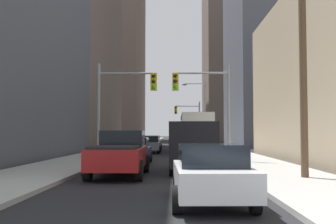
% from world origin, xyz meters
% --- Properties ---
extents(sidewalk_left, '(3.75, 160.00, 0.15)m').
position_xyz_m(sidewalk_left, '(-5.19, 50.00, 0.07)').
color(sidewalk_left, '#9E9E99').
rests_on(sidewalk_left, ground).
extents(sidewalk_right, '(3.75, 160.00, 0.15)m').
position_xyz_m(sidewalk_right, '(5.19, 50.00, 0.07)').
color(sidewalk_right, '#9E9E99').
rests_on(sidewalk_right, ground).
extents(city_bus, '(2.67, 11.50, 3.40)m').
position_xyz_m(city_bus, '(2.48, 32.19, 1.93)').
color(city_bus, silver).
rests_on(city_bus, ground).
extents(pickup_truck_red, '(2.20, 5.42, 1.90)m').
position_xyz_m(pickup_truck_red, '(-1.57, 12.36, 0.93)').
color(pickup_truck_red, maroon).
rests_on(pickup_truck_red, ground).
extents(cargo_van_black, '(2.16, 5.27, 2.26)m').
position_xyz_m(cargo_van_black, '(1.56, 14.02, 1.29)').
color(cargo_van_black, black).
rests_on(cargo_van_black, ground).
extents(sedan_white, '(1.95, 4.26, 1.52)m').
position_xyz_m(sedan_white, '(1.65, 5.81, 0.77)').
color(sedan_white, white).
rests_on(sedan_white, ground).
extents(sedan_navy, '(1.95, 4.21, 1.52)m').
position_xyz_m(sedan_navy, '(-1.68, 18.99, 0.77)').
color(sedan_navy, '#141E4C').
rests_on(sedan_navy, ground).
extents(sedan_grey, '(1.95, 4.23, 1.52)m').
position_xyz_m(sedan_grey, '(-1.60, 31.28, 0.77)').
color(sedan_grey, slate).
rests_on(sedan_grey, ground).
extents(sedan_beige, '(1.95, 4.20, 1.52)m').
position_xyz_m(sedan_beige, '(1.67, 43.98, 0.77)').
color(sedan_beige, '#C6B793').
rests_on(sedan_beige, ground).
extents(sedan_green, '(1.96, 4.27, 1.52)m').
position_xyz_m(sedan_green, '(-1.72, 36.77, 0.77)').
color(sedan_green, '#195938').
rests_on(sedan_green, ground).
extents(traffic_signal_near_left, '(3.61, 0.44, 6.00)m').
position_xyz_m(traffic_signal_near_left, '(-2.39, 19.64, 4.03)').
color(traffic_signal_near_left, gray).
rests_on(traffic_signal_near_left, ground).
extents(traffic_signal_near_right, '(3.47, 0.44, 6.00)m').
position_xyz_m(traffic_signal_near_right, '(2.45, 19.64, 4.03)').
color(traffic_signal_near_right, gray).
rests_on(traffic_signal_near_right, ground).
extents(traffic_signal_far_right, '(3.47, 0.44, 6.00)m').
position_xyz_m(traffic_signal_far_right, '(2.46, 50.07, 4.03)').
color(traffic_signal_far_right, gray).
rests_on(traffic_signal_far_right, ground).
extents(utility_pole_right, '(2.20, 0.28, 10.27)m').
position_xyz_m(utility_pole_right, '(5.57, 10.69, 5.41)').
color(utility_pole_right, brown).
rests_on(utility_pole_right, ground).
extents(street_lamp_right, '(2.66, 0.32, 7.50)m').
position_xyz_m(street_lamp_right, '(3.58, 40.55, 4.57)').
color(street_lamp_right, gray).
rests_on(street_lamp_right, ground).
extents(building_left_mid_office, '(21.57, 27.88, 30.95)m').
position_xyz_m(building_left_mid_office, '(-18.87, 46.48, 15.47)').
color(building_left_mid_office, '#66564C').
rests_on(building_left_mid_office, ground).
extents(building_left_far_tower, '(17.99, 25.70, 48.03)m').
position_xyz_m(building_left_far_tower, '(-16.60, 91.49, 24.01)').
color(building_left_far_tower, '#66564C').
rests_on(building_left_far_tower, ground).
extents(building_right_mid_block, '(16.94, 18.82, 31.32)m').
position_xyz_m(building_right_mid_block, '(16.77, 50.05, 15.66)').
color(building_right_mid_block, '#4C515B').
rests_on(building_right_mid_block, ground).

